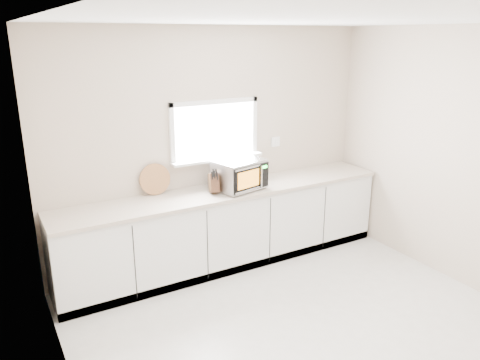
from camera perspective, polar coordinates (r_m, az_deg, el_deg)
ground at (r=4.45m, az=9.49°, el=-18.63°), size 4.00×4.00×0.00m
back_wall at (r=5.43m, az=-3.15°, el=4.16°), size 4.00×0.17×2.70m
cabinets at (r=5.47m, az=-1.59°, el=-5.92°), size 3.92×0.60×0.88m
countertop at (r=5.30m, az=-1.58°, el=-1.37°), size 3.92×0.64×0.04m
microwave at (r=5.25m, az=-0.06°, el=0.74°), size 0.60×0.51×0.34m
knife_block at (r=5.13m, az=-3.21°, el=-0.31°), size 0.14×0.22×0.29m
cutting_board at (r=5.17m, az=-10.33°, el=0.09°), size 0.34×0.08×0.34m
coffee_grinder at (r=5.47m, az=-0.70°, el=0.64°), size 0.12×0.12×0.22m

